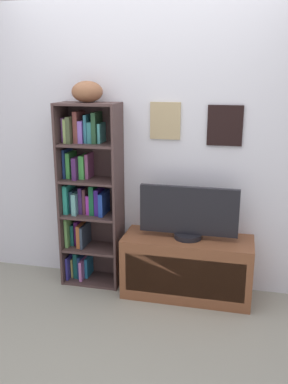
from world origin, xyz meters
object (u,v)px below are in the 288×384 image
at_px(bookshelf, 87,194).
at_px(football, 87,92).
at_px(television, 189,213).
at_px(tv_stand, 187,267).

bearing_deg(bookshelf, football, -34.78).
bearing_deg(football, television, -3.93).
relative_size(bookshelf, television, 1.99).
height_order(football, tv_stand, football).
height_order(bookshelf, tv_stand, bookshelf).
distance_m(bookshelf, tv_stand, 1.04).
relative_size(football, tv_stand, 0.24).
height_order(tv_stand, television, television).
distance_m(bookshelf, football, 0.85).
distance_m(football, television, 1.24).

